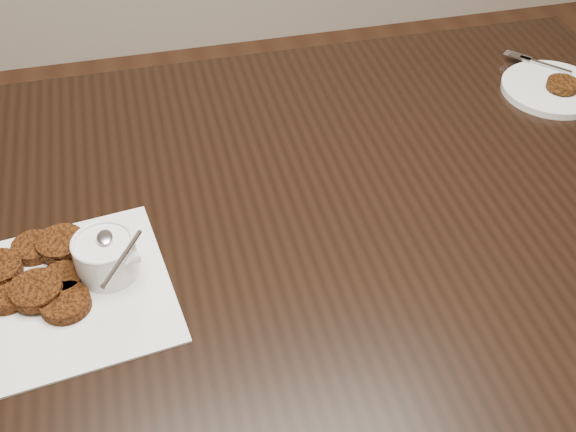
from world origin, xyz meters
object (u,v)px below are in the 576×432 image
at_px(table, 266,376).
at_px(napkin, 67,295).
at_px(sauce_ramekin, 102,240).
at_px(plate_with_patty, 553,86).

distance_m(table, napkin, 0.47).
bearing_deg(sauce_ramekin, napkin, -154.14).
relative_size(table, napkin, 5.55).
xyz_separation_m(napkin, sauce_ramekin, (0.06, 0.03, 0.06)).
relative_size(napkin, sauce_ramekin, 2.27).
xyz_separation_m(table, plate_with_patty, (0.58, 0.21, 0.39)).
bearing_deg(sauce_ramekin, plate_with_patty, 18.15).
height_order(table, sauce_ramekin, sauce_ramekin).
relative_size(sauce_ramekin, plate_with_patty, 0.65).
height_order(napkin, sauce_ramekin, sauce_ramekin).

